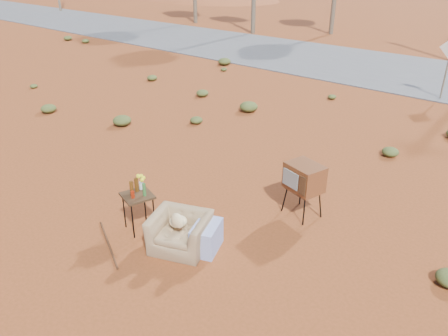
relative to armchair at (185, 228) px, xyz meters
The scene contains 7 objects.
ground 0.73m from the armchair, 162.40° to the left, with size 140.00×140.00×0.00m, color brown.
highway 15.20m from the armchair, 92.20° to the left, with size 140.00×7.00×0.04m, color #565659.
armchair is the anchor object (origin of this frame).
tv_unit 2.54m from the armchair, 65.86° to the left, with size 0.81×0.72×1.11m.
side_table 1.16m from the armchair, behind, with size 0.66×0.66×1.06m.
rusty_bar 1.46m from the armchair, 143.26° to the right, with size 0.04×0.04×1.53m, color #4C2614.
scrub_patch 4.81m from the armchair, 107.03° to the left, with size 17.49×8.07×0.33m.
Camera 1 is at (5.19, -4.66, 4.78)m, focal length 35.00 mm.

